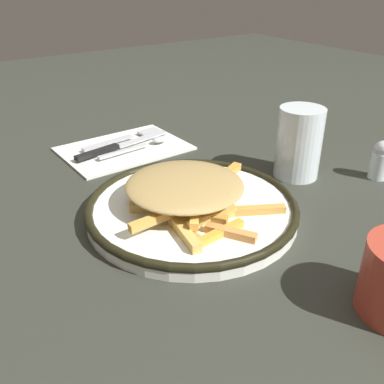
# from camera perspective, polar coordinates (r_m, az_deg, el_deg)

# --- Properties ---
(ground_plane) EXTENTS (2.60, 2.60, 0.00)m
(ground_plane) POSITION_cam_1_polar(r_m,az_deg,el_deg) (0.62, -0.00, -3.08)
(ground_plane) COLOR #2E3028
(plate) EXTENTS (0.30, 0.30, 0.02)m
(plate) POSITION_cam_1_polar(r_m,az_deg,el_deg) (0.61, -0.00, -2.08)
(plate) COLOR white
(plate) RESTS_ON ground_plane
(fries_heap) EXTENTS (0.25, 0.24, 0.04)m
(fries_heap) POSITION_cam_1_polar(r_m,az_deg,el_deg) (0.59, -0.57, 0.20)
(fries_heap) COLOR gold
(fries_heap) RESTS_ON plate
(napkin) EXTENTS (0.17, 0.23, 0.01)m
(napkin) POSITION_cam_1_polar(r_m,az_deg,el_deg) (0.84, -9.06, 5.88)
(napkin) COLOR silver
(napkin) RESTS_ON ground_plane
(fork) EXTENTS (0.04, 0.18, 0.01)m
(fork) POSITION_cam_1_polar(r_m,az_deg,el_deg) (0.87, -9.26, 7.05)
(fork) COLOR silver
(fork) RESTS_ON napkin
(knife) EXTENTS (0.05, 0.21, 0.01)m
(knife) POSITION_cam_1_polar(r_m,az_deg,el_deg) (0.83, -10.15, 5.98)
(knife) COLOR black
(knife) RESTS_ON napkin
(spoon) EXTENTS (0.03, 0.15, 0.01)m
(spoon) POSITION_cam_1_polar(r_m,az_deg,el_deg) (0.83, -6.18, 6.42)
(spoon) COLOR silver
(spoon) RESTS_ON napkin
(water_glass) EXTENTS (0.07, 0.07, 0.12)m
(water_glass) POSITION_cam_1_polar(r_m,az_deg,el_deg) (0.73, 14.08, 6.37)
(water_glass) COLOR silver
(water_glass) RESTS_ON ground_plane
(salt_shaker) EXTENTS (0.03, 0.03, 0.07)m
(salt_shaker) POSITION_cam_1_polar(r_m,az_deg,el_deg) (0.77, 23.85, 3.96)
(salt_shaker) COLOR silver
(salt_shaker) RESTS_ON ground_plane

